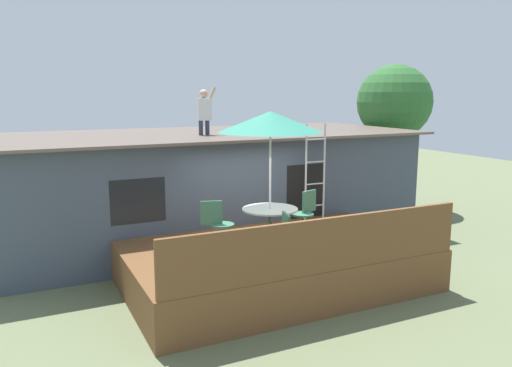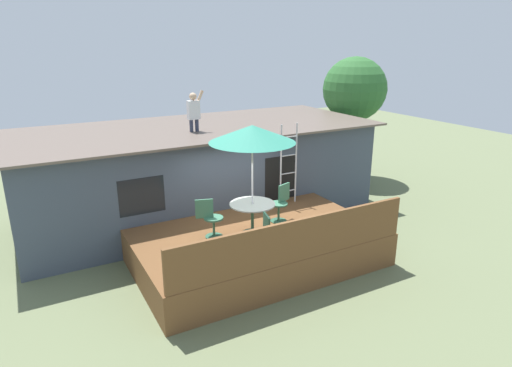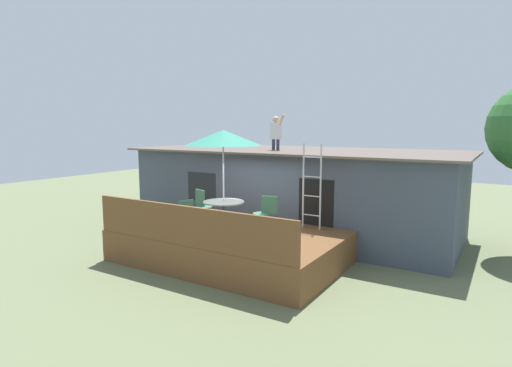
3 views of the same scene
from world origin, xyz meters
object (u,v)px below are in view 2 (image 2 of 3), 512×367
object	(u,v)px
step_ladder	(288,164)
patio_chair_right	(281,203)
patio_chair_left	(210,218)
patio_table	(252,210)
patio_chair_near	(265,233)
person_figure	(194,109)
backyard_tree	(355,90)
patio_umbrella	(252,134)

from	to	relation	value
step_ladder	patio_chair_right	distance (m)	1.43
patio_chair_left	patio_table	bearing A→B (deg)	0.00
step_ladder	patio_chair_left	distance (m)	3.00
patio_chair_near	person_figure	bearing A→B (deg)	12.67
person_figure	backyard_tree	world-z (taller)	backyard_tree
person_figure	patio_umbrella	bearing A→B (deg)	-86.82
patio_chair_left	backyard_tree	distance (m)	8.82
patio_umbrella	step_ladder	distance (m)	2.58
step_ladder	person_figure	bearing A→B (deg)	139.68
patio_umbrella	person_figure	xyz separation A→B (m)	(-0.17, 3.02, 0.15)
patio_chair_near	backyard_tree	bearing A→B (deg)	-38.11
patio_table	patio_chair_near	size ratio (longest dim) A/B	1.13
step_ladder	person_figure	world-z (taller)	person_figure
patio_chair_right	person_figure	bearing A→B (deg)	-86.85
person_figure	patio_chair_left	bearing A→B (deg)	-105.36
patio_table	patio_chair_left	bearing A→B (deg)	162.29
person_figure	patio_chair_right	bearing A→B (deg)	-66.56
step_ladder	patio_chair_near	size ratio (longest dim) A/B	2.39
patio_umbrella	patio_chair_left	world-z (taller)	patio_umbrella
patio_table	backyard_tree	xyz separation A→B (m)	(6.61, 4.38, 1.96)
patio_chair_right	patio_chair_near	size ratio (longest dim) A/B	1.00
patio_table	person_figure	xyz separation A→B (m)	(-0.17, 3.02, 1.91)
patio_table	person_figure	size ratio (longest dim) A/B	0.94
patio_chair_near	backyard_tree	xyz separation A→B (m)	(6.85, 5.38, 2.09)
step_ladder	backyard_tree	size ratio (longest dim) A/B	0.48
patio_table	patio_chair_left	size ratio (longest dim) A/B	1.13
patio_table	patio_chair_left	distance (m)	0.97
backyard_tree	step_ladder	bearing A→B (deg)	-147.53
patio_table	patio_chair_left	xyz separation A→B (m)	(-0.92, 0.29, -0.13)
person_figure	patio_chair_right	world-z (taller)	person_figure
patio_table	backyard_tree	size ratio (longest dim) A/B	0.23
step_ladder	patio_chair_right	xyz separation A→B (m)	(-0.83, -0.97, -0.64)
patio_chair_right	patio_chair_left	bearing A→B (deg)	-18.15
patio_umbrella	step_ladder	size ratio (longest dim) A/B	1.15
patio_chair_left	patio_chair_right	bearing A→B (deg)	19.85
patio_chair_left	patio_chair_right	world-z (taller)	same
patio_chair_right	backyard_tree	xyz separation A→B (m)	(5.62, 4.02, 2.09)
patio_table	patio_umbrella	xyz separation A→B (m)	(0.00, 0.00, 1.76)
person_figure	patio_chair_near	xyz separation A→B (m)	(-0.08, -4.02, -2.04)
patio_table	patio_chair_near	xyz separation A→B (m)	(-0.24, -1.00, -0.13)
patio_chair_left	patio_chair_near	distance (m)	1.46
step_ladder	patio_chair_right	world-z (taller)	step_ladder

